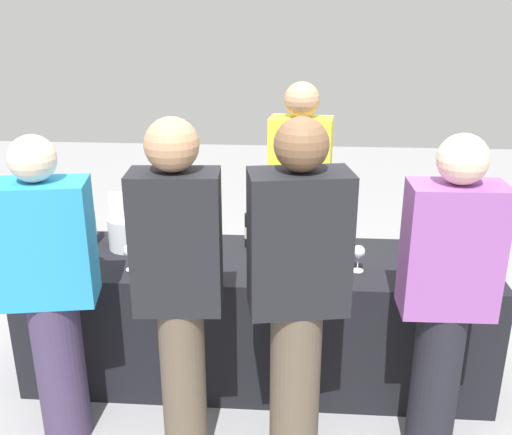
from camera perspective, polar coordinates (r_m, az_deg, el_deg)
The scene contains 18 objects.
ground_plane at distance 3.68m, azimuth 0.00°, elevation -14.81°, with size 12.00×12.00×0.00m, color gray.
tasting_table at distance 3.47m, azimuth 0.00°, elevation -9.73°, with size 2.63×0.71×0.75m, color black.
wine_bottle_0 at distance 3.61m, azimuth -15.92°, elevation -0.93°, with size 0.08×0.08×0.29m.
wine_bottle_1 at distance 3.44m, azimuth -5.19°, elevation -1.16°, with size 0.07×0.07×0.30m.
wine_bottle_2 at distance 3.43m, azimuth -0.56°, elevation -1.17°, with size 0.07×0.07×0.31m.
wine_bottle_3 at distance 3.41m, azimuth 2.10°, elevation -1.28°, with size 0.08×0.08×0.30m.
wine_bottle_4 at distance 3.45m, azimuth 16.72°, elevation -1.91°, with size 0.08×0.08×0.30m.
wine_glass_0 at distance 3.20m, azimuth -12.19°, elevation -3.27°, with size 0.07×0.07×0.15m.
wine_glass_1 at distance 3.26m, azimuth -9.41°, elevation -2.93°, with size 0.07×0.07×0.13m.
wine_glass_2 at distance 3.16m, azimuth 9.97°, elevation -3.39°, with size 0.07×0.07×0.15m.
wine_glass_3 at distance 3.27m, azimuth 14.98°, elevation -3.39°, with size 0.07×0.07×0.13m.
ice_bucket at distance 3.50m, azimuth -12.33°, elevation -1.46°, with size 0.23×0.23×0.19m, color silver.
server_pouring at distance 3.85m, azimuth 4.24°, elevation 1.87°, with size 0.42×0.26×1.66m.
guest_0 at distance 2.95m, azimuth -19.47°, elevation -6.53°, with size 0.47×0.31×1.58m.
guest_1 at distance 2.61m, azimuth -7.53°, elevation -6.93°, with size 0.39×0.24×1.69m.
guest_2 at distance 2.60m, azimuth 4.06°, elevation -7.34°, with size 0.46×0.31×1.69m.
guest_3 at distance 2.79m, azimuth 18.01°, elevation -7.33°, with size 0.41×0.23×1.61m.
menu_board at distance 4.29m, azimuth -10.22°, elevation -3.07°, with size 0.54×0.03×0.87m, color white.
Camera 1 is at (0.22, -3.00, 2.11)m, focal length 40.98 mm.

